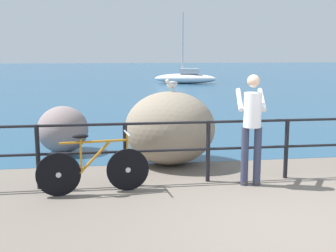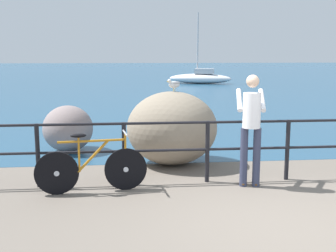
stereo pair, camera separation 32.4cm
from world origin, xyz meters
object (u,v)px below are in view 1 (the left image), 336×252
(seagull, at_px, (172,84))
(breakwater_boulder_main, at_px, (170,128))
(person_at_railing, at_px, (252,124))
(sailboat, at_px, (186,78))
(bicycle, at_px, (94,168))
(breakwater_boulder_left, at_px, (63,129))

(seagull, bearing_deg, breakwater_boulder_main, 23.51)
(person_at_railing, bearing_deg, seagull, 44.71)
(seagull, bearing_deg, sailboat, -135.69)
(bicycle, bearing_deg, person_at_railing, -5.44)
(person_at_railing, bearing_deg, breakwater_boulder_left, 60.44)
(bicycle, distance_m, sailboat, 24.19)
(person_at_railing, relative_size, breakwater_boulder_main, 1.03)
(seagull, bearing_deg, bicycle, 14.54)
(breakwater_boulder_left, height_order, sailboat, sailboat)
(bicycle, bearing_deg, sailboat, 69.07)
(breakwater_boulder_left, relative_size, sailboat, 0.23)
(person_at_railing, height_order, breakwater_boulder_left, person_at_railing)
(bicycle, relative_size, breakwater_boulder_main, 0.98)
(breakwater_boulder_main, relative_size, sailboat, 0.35)
(breakwater_boulder_main, xyz_separation_m, seagull, (0.05, 0.07, 0.84))
(bicycle, bearing_deg, seagull, 41.89)
(breakwater_boulder_main, bearing_deg, bicycle, -131.41)
(person_at_railing, relative_size, sailboat, 0.36)
(bicycle, height_order, person_at_railing, person_at_railing)
(breakwater_boulder_main, bearing_deg, breakwater_boulder_left, 148.96)
(bicycle, distance_m, person_at_railing, 2.56)
(bicycle, relative_size, sailboat, 0.35)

